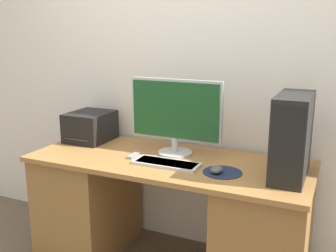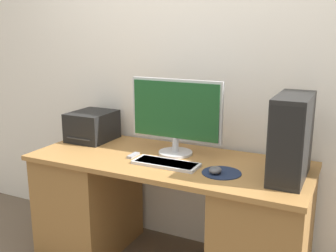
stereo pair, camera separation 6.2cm
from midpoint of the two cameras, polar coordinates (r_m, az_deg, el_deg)
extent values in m
cube|color=white|center=(2.72, 2.95, 9.76)|extent=(6.40, 0.05, 2.70)
cube|color=olive|center=(2.46, -0.74, -5.13)|extent=(1.75, 0.71, 0.03)
cube|color=olive|center=(2.90, -12.04, -10.45)|extent=(0.49, 0.65, 0.73)
cube|color=olive|center=(2.44, 13.05, -15.38)|extent=(0.49, 0.65, 0.73)
cylinder|color=#B7B7BC|center=(2.55, 0.35, -3.90)|extent=(0.22, 0.22, 0.02)
cylinder|color=#B7B7BC|center=(2.54, 0.35, -2.71)|extent=(0.04, 0.04, 0.10)
cube|color=#B7B7BC|center=(2.49, 0.44, 2.36)|extent=(0.62, 0.03, 0.39)
cube|color=#194C23|center=(2.48, 0.28, 2.29)|extent=(0.58, 0.01, 0.36)
cube|color=silver|center=(2.35, -0.97, -5.47)|extent=(0.40, 0.15, 0.02)
cube|color=white|center=(2.35, -0.97, -5.35)|extent=(0.37, 0.13, 0.01)
cylinder|color=#19233D|center=(2.25, 7.13, -6.69)|extent=(0.22, 0.22, 0.00)
ellipsoid|color=#4C4C51|center=(2.22, 6.24, -6.33)|extent=(0.07, 0.08, 0.04)
cube|color=black|center=(2.20, 16.80, -1.46)|extent=(0.18, 0.42, 0.46)
cube|color=black|center=(2.00, 15.96, -2.88)|extent=(0.16, 0.01, 0.41)
cube|color=black|center=(2.90, -11.80, -0.06)|extent=(0.28, 0.32, 0.21)
cube|color=#333333|center=(2.84, -12.90, -1.60)|extent=(0.20, 0.15, 0.01)
cube|color=gray|center=(2.51, -5.81, -4.31)|extent=(0.03, 0.11, 0.02)
camera|label=1|loc=(0.03, -90.74, -0.18)|focal=42.00mm
camera|label=2|loc=(0.03, 89.26, 0.18)|focal=42.00mm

